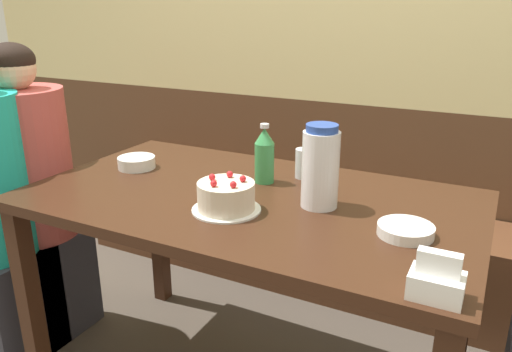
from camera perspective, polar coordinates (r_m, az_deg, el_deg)
back_wall at (r=2.48m, az=11.05°, el=16.19°), size 4.80×0.04×2.50m
bench_seat at (r=2.53m, az=8.14°, el=-7.97°), size 2.73×0.38×0.43m
dining_table at (r=1.64m, az=-0.82°, el=-5.37°), size 1.44×0.82×0.77m
birthday_cake at (r=1.47m, az=-3.37°, el=-2.39°), size 0.21×0.21×0.11m
water_pitcher at (r=1.49m, az=7.37°, el=1.01°), size 0.11×0.11×0.25m
soju_bottle at (r=1.70m, az=0.97°, el=2.42°), size 0.07×0.07×0.21m
napkin_holder at (r=1.12m, az=19.95°, el=-11.23°), size 0.11×0.08×0.11m
bowl_soup_white at (r=1.39m, az=16.73°, el=-5.95°), size 0.15×0.15×0.03m
bowl_rice_small at (r=1.92m, az=-13.49°, el=1.52°), size 0.14×0.14×0.04m
glass_water_tall at (r=1.76m, az=5.51°, el=1.44°), size 0.06×0.06×0.10m
glass_tumbler_short at (r=1.66m, az=6.85°, el=-0.28°), size 0.08×0.08×0.08m
person_teal_shirt at (r=2.24m, az=-24.16°, el=-2.75°), size 0.34×0.34×1.23m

